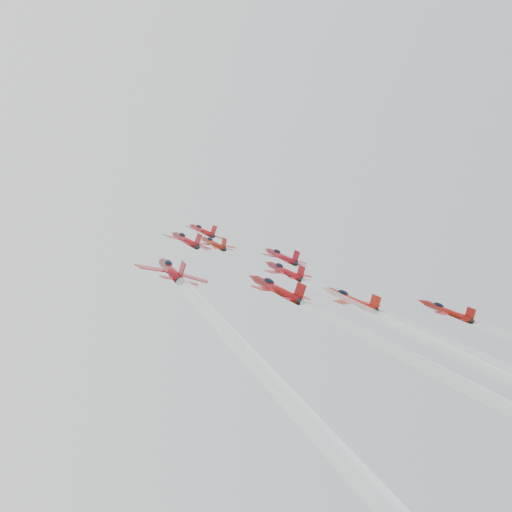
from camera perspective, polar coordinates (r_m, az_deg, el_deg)
jet_lead at (r=143.28m, az=-4.82°, el=2.29°), size 9.57×12.36×7.45m
jet_row2_left at (r=120.05m, az=-6.30°, el=1.45°), size 9.91×12.79×7.71m
jet_row2_center at (r=125.44m, az=-3.82°, el=1.14°), size 8.85×11.43×6.89m
jet_row2_right at (r=133.49m, az=2.26°, el=-0.01°), size 10.57×13.65×8.23m
jet_center at (r=78.80m, az=20.03°, el=-9.84°), size 9.62×92.14×51.26m
jet_rear_farleft at (r=46.10m, az=14.98°, el=-16.79°), size 10.18×97.43×54.20m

